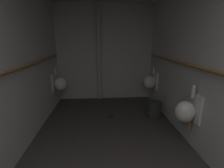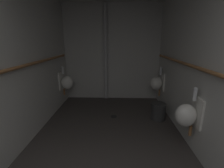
% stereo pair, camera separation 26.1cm
% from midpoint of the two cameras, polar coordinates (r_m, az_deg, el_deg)
% --- Properties ---
extents(floor, '(2.75, 4.60, 0.08)m').
position_cam_midpoint_polar(floor, '(2.73, 1.40, -22.51)').
color(floor, '#383330').
rests_on(floor, ground).
extents(wall_left, '(0.06, 4.60, 2.60)m').
position_cam_midpoint_polar(wall_left, '(2.56, -30.12, 5.73)').
color(wall_left, '#BAB8B2').
rests_on(wall_left, ground).
extents(wall_right, '(0.06, 4.60, 2.60)m').
position_cam_midpoint_polar(wall_right, '(2.56, 33.41, 5.26)').
color(wall_right, '#BAB8B2').
rests_on(wall_right, ground).
extents(wall_back, '(2.75, 0.06, 2.60)m').
position_cam_midpoint_polar(wall_back, '(4.44, 1.71, 11.01)').
color(wall_back, '#BAB8B2').
rests_on(wall_back, ground).
extents(urinal_left_mid, '(0.32, 0.30, 0.76)m').
position_cam_midpoint_polar(urinal_left_mid, '(4.18, -14.56, 0.61)').
color(urinal_left_mid, silver).
extents(urinal_right_mid, '(0.32, 0.30, 0.76)m').
position_cam_midpoint_polar(urinal_right_mid, '(2.62, 28.36, -9.79)').
color(urinal_right_mid, silver).
extents(urinal_right_far, '(0.32, 0.30, 0.76)m').
position_cam_midpoint_polar(urinal_right_far, '(4.18, 17.81, 0.35)').
color(urinal_right_far, silver).
extents(supply_pipe_left, '(0.06, 3.87, 0.06)m').
position_cam_midpoint_polar(supply_pipe_left, '(2.54, -28.10, 5.42)').
color(supply_pipe_left, '#936038').
extents(supply_pipe_right, '(0.06, 3.88, 0.06)m').
position_cam_midpoint_polar(supply_pipe_right, '(2.53, 31.40, 4.96)').
color(supply_pipe_right, '#936038').
extents(standpipe_back_wall, '(0.09, 0.09, 2.55)m').
position_cam_midpoint_polar(standpipe_back_wall, '(4.33, -0.57, 10.91)').
color(standpipe_back_wall, '#B2B2B2').
rests_on(standpipe_back_wall, ground).
extents(floor_drain, '(0.14, 0.14, 0.01)m').
position_cam_midpoint_polar(floor_drain, '(3.59, 2.78, -11.72)').
color(floor_drain, black).
rests_on(floor_drain, ground).
extents(waste_bin, '(0.31, 0.31, 0.36)m').
position_cam_midpoint_polar(waste_bin, '(3.60, 18.46, -9.37)').
color(waste_bin, '#2D2D2D').
rests_on(waste_bin, ground).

